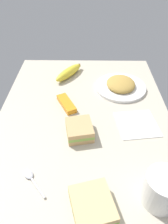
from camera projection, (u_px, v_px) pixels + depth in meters
tabletop at (84, 120)px, 78.19cm from camera, size 90.00×64.00×2.00cm
plate_of_food at (121, 85)px, 91.22cm from camera, size 21.84×21.84×4.22cm
coffee_mug_black at (162, 189)px, 51.09cm from camera, size 9.19×11.75×9.57cm
sandwich_main at (92, 206)px, 50.79cm from camera, size 12.91×12.16×4.40cm
sandwich_side at (79, 130)px, 70.00cm from camera, size 10.72×9.98×4.40cm
banana at (69, 72)px, 98.21cm from camera, size 16.61×13.23×4.14cm
spoon at (32, 179)px, 58.35cm from camera, size 9.26×8.05×0.80cm
snack_bar at (66, 104)px, 82.37cm from camera, size 11.89×8.58×2.00cm
paper_napkin at (137, 124)px, 74.98cm from camera, size 15.53×15.53×0.30cm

